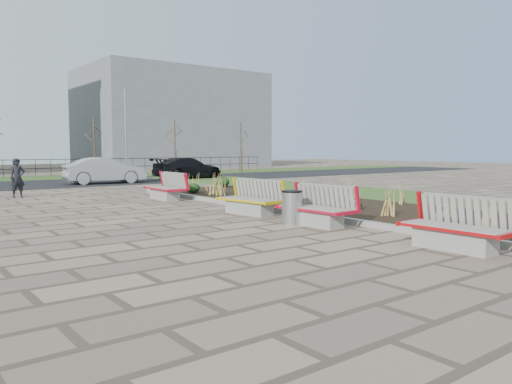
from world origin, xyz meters
TOP-DOWN VIEW (x-y plane):
  - ground at (0.00, 0.00)m, footprint 120.00×120.00m
  - planting_bed at (6.25, 5.00)m, footprint 4.50×18.00m
  - planting_curb at (3.92, 5.00)m, footprint 0.16×18.00m
  - grass_verge_near at (11.00, 5.00)m, footprint 5.00×38.00m
  - road at (0.00, 22.00)m, footprint 80.00×7.00m
  - bench_a at (3.00, -1.25)m, footprint 0.94×2.11m
  - bench_b at (3.00, 2.55)m, footprint 0.98×2.13m
  - bench_c at (3.00, 5.30)m, footprint 1.16×2.20m
  - bench_d at (3.00, 10.67)m, footprint 0.94×2.12m
  - litter_bin at (2.68, 3.03)m, footprint 0.51×0.51m
  - pedestrian at (-1.26, 14.76)m, footprint 0.60×0.42m
  - car_silver at (4.36, 20.35)m, footprint 4.45×1.91m
  - car_black at (10.16, 21.41)m, footprint 4.76×2.20m
  - tree_d at (6.00, 26.50)m, footprint 1.40×1.40m
  - tree_e at (12.00, 26.50)m, footprint 1.40×1.40m
  - tree_f at (18.00, 26.50)m, footprint 1.40×1.40m
  - lamp_east at (8.00, 26.00)m, footprint 0.24×0.60m
  - building_grey at (20.00, 42.00)m, footprint 18.00×12.00m

SIDE VIEW (x-z plane):
  - ground at x=0.00m, z-range 0.00..0.00m
  - road at x=0.00m, z-range 0.00..0.02m
  - grass_verge_near at x=11.00m, z-range 0.00..0.04m
  - planting_bed at x=6.25m, z-range 0.00..0.10m
  - planting_curb at x=3.92m, z-range 0.00..0.15m
  - litter_bin at x=2.68m, z-range 0.00..0.85m
  - bench_a at x=3.00m, z-range 0.00..1.00m
  - bench_b at x=3.00m, z-range 0.00..1.00m
  - bench_c at x=3.00m, z-range 0.00..1.00m
  - bench_d at x=3.00m, z-range 0.00..1.00m
  - car_black at x=10.16m, z-range 0.02..1.37m
  - car_silver at x=4.36m, z-range 0.02..1.44m
  - pedestrian at x=-1.26m, z-range 0.00..1.55m
  - tree_d at x=6.00m, z-range 0.04..4.04m
  - tree_e at x=12.00m, z-range 0.04..4.04m
  - tree_f at x=18.00m, z-range 0.04..4.04m
  - lamp_east at x=8.00m, z-range 0.04..6.04m
  - building_grey at x=20.00m, z-range 0.00..10.00m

